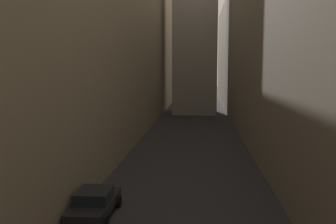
{
  "coord_description": "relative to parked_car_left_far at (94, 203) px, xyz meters",
  "views": [
    {
      "loc": [
        0.93,
        6.59,
        7.51
      ],
      "look_at": [
        0.0,
        17.35,
        6.29
      ],
      "focal_mm": 39.55,
      "sensor_mm": 36.0,
      "label": 1
    }
  ],
  "objects": [
    {
      "name": "parked_car_left_far",
      "position": [
        0.0,
        0.0,
        0.0
      ],
      "size": [
        2.04,
        4.38,
        1.47
      ],
      "rotation": [
        0.0,
        0.0,
        1.57
      ],
      "color": "black",
      "rests_on": "ground"
    },
    {
      "name": "building_block_left",
      "position": [
        -7.88,
        25.53,
        11.06
      ],
      "size": [
        13.55,
        108.0,
        23.62
      ],
      "primitive_type": "cube",
      "color": "gray",
      "rests_on": "ground"
    },
    {
      "name": "building_block_right",
      "position": [
        17.51,
        25.53,
        9.68
      ],
      "size": [
        15.22,
        108.0,
        20.88
      ],
      "primitive_type": "cube",
      "color": "#756B5B",
      "rests_on": "ground"
    },
    {
      "name": "ground_plane",
      "position": [
        4.4,
        23.53,
        -0.75
      ],
      "size": [
        264.0,
        264.0,
        0.0
      ],
      "primitive_type": "plane",
      "color": "#232326"
    }
  ]
}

